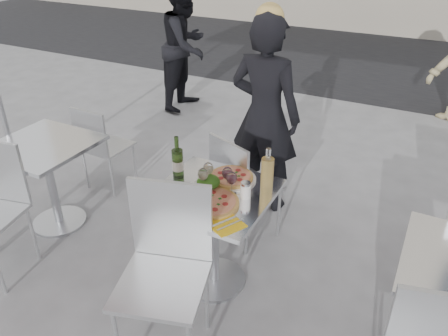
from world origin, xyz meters
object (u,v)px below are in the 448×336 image
at_px(wineglass_red_b, 232,179).
at_px(napkin_right, 225,224).
at_px(side_chair_lfar, 100,142).
at_px(pedestrian_a, 186,46).
at_px(sugar_shaker, 246,190).
at_px(wineglass_white_b, 208,169).
at_px(pizza_far, 231,178).
at_px(napkin_left, 159,197).
at_px(side_table_left, 47,167).
at_px(wine_bottle, 178,162).
at_px(chair_near, 166,258).
at_px(pizza_near, 211,202).
at_px(woman_diner, 265,116).
at_px(main_table, 213,219).
at_px(chair_far, 239,182).
at_px(wineglass_red_a, 227,174).
at_px(salad_plate, 208,183).
at_px(wineglass_white_a, 203,175).
at_px(carafe, 267,173).

xyz_separation_m(wineglass_red_b, napkin_right, (0.11, -0.30, -0.11)).
bearing_deg(side_chair_lfar, pedestrian_a, -77.04).
xyz_separation_m(sugar_shaker, wineglass_white_b, (-0.28, 0.03, 0.06)).
height_order(pizza_far, napkin_left, pizza_far).
relative_size(wineglass_red_b, napkin_left, 0.65).
bearing_deg(side_table_left, side_chair_lfar, 90.66).
relative_size(side_chair_lfar, napkin_left, 3.42).
distance_m(pedestrian_a, wine_bottle, 3.21).
xyz_separation_m(chair_near, napkin_left, (-0.26, 0.32, 0.14)).
relative_size(pedestrian_a, wine_bottle, 5.62).
bearing_deg(wineglass_white_b, pizza_near, -57.85).
xyz_separation_m(woman_diner, wine_bottle, (-0.19, -1.03, 0.02)).
relative_size(main_table, chair_far, 0.83).
xyz_separation_m(pizza_far, wineglass_red_a, (0.03, -0.11, 0.09)).
bearing_deg(chair_near, wineglass_red_b, 61.48).
relative_size(sugar_shaker, wineglass_red_a, 0.68).
relative_size(salad_plate, wineglass_white_b, 1.40).
bearing_deg(wineglass_white_a, wineglass_red_a, 32.71).
relative_size(main_table, wineglass_white_a, 4.76).
distance_m(side_table_left, pedestrian_a, 2.87).
bearing_deg(wineglass_red_a, woman_diner, 99.56).
distance_m(main_table, pedestrian_a, 3.43).
relative_size(carafe, napkin_left, 1.19).
xyz_separation_m(main_table, napkin_left, (-0.27, -0.20, 0.21)).
bearing_deg(woman_diner, chair_near, 96.92).
relative_size(side_table_left, wineglass_white_a, 4.76).
bearing_deg(side_chair_lfar, side_table_left, 92.41).
distance_m(salad_plate, wine_bottle, 0.26).
bearing_deg(pizza_near, napkin_right, -38.69).
xyz_separation_m(chair_near, salad_plate, (-0.04, 0.56, 0.17)).
distance_m(wineglass_red_b, napkin_left, 0.46).
distance_m(main_table, pizza_near, 0.26).
xyz_separation_m(main_table, side_table_left, (-1.50, 0.00, 0.00)).
distance_m(pizza_near, carafe, 0.40).
relative_size(side_chair_lfar, pizza_near, 2.38).
bearing_deg(wineglass_white_b, carafe, 17.60).
distance_m(side_table_left, salad_plate, 1.47).
bearing_deg(pizza_far, sugar_shaker, -41.04).
height_order(pedestrian_a, wineglass_red_b, pedestrian_a).
xyz_separation_m(chair_near, pizza_far, (0.04, 0.72, 0.15)).
bearing_deg(wineglass_white_a, pizza_near, -45.04).
bearing_deg(wineglass_red_b, carafe, 40.91).
distance_m(main_table, napkin_right, 0.40).
xyz_separation_m(side_chair_lfar, wineglass_red_b, (1.62, -0.57, 0.37)).
height_order(chair_near, side_chair_lfar, chair_near).
height_order(pedestrian_a, pizza_near, pedestrian_a).
xyz_separation_m(carafe, wineglass_white_a, (-0.35, -0.19, -0.01)).
relative_size(side_chair_lfar, salad_plate, 3.79).
distance_m(pedestrian_a, napkin_right, 3.76).
bearing_deg(carafe, main_table, -146.53).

